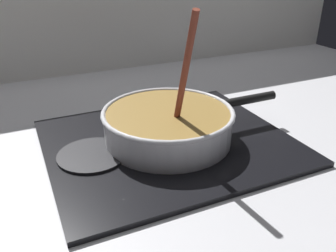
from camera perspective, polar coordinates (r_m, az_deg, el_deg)
The scene contains 5 objects.
ground at distance 0.72m, azimuth -1.71°, elevation -10.71°, with size 2.40×1.60×0.04m, color #B7B7BC.
hob_plate at distance 0.85m, azimuth 0.00°, elevation -2.57°, with size 0.56×0.48×0.01m, color black.
burner_ring at distance 0.84m, azimuth 0.00°, elevation -1.97°, with size 0.17×0.17×0.01m, color #592D0C.
spare_burner at distance 0.79m, azimuth -12.10°, elevation -4.56°, with size 0.15×0.15×0.01m, color #262628.
cooking_pan at distance 0.82m, azimuth 0.09°, elevation 0.35°, with size 0.46×0.31×0.31m.
Camera 1 is at (-0.22, -0.53, 0.41)m, focal length 37.87 mm.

